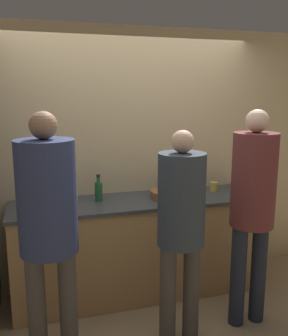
{
  "coord_description": "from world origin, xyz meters",
  "views": [
    {
      "loc": [
        -0.93,
        -2.97,
        1.96
      ],
      "look_at": [
        0.0,
        0.15,
        1.31
      ],
      "focal_mm": 40.0,
      "sensor_mm": 36.0,
      "label": 1
    }
  ],
  "objects": [
    {
      "name": "person_center",
      "position": [
        0.12,
        -0.44,
        1.02
      ],
      "size": [
        0.36,
        0.36,
        1.7
      ],
      "color": "#4C4742",
      "rests_on": "ground_plane"
    },
    {
      "name": "cup_red",
      "position": [
        0.67,
        0.6,
        1.0
      ],
      "size": [
        0.08,
        0.08,
        0.08
      ],
      "color": "#A33D33",
      "rests_on": "counter"
    },
    {
      "name": "fruit_bowl",
      "position": [
        0.3,
        0.34,
        1.0
      ],
      "size": [
        0.34,
        0.34,
        0.11
      ],
      "color": "brown",
      "rests_on": "counter"
    },
    {
      "name": "ground_plane",
      "position": [
        0.0,
        0.0,
        0.0
      ],
      "size": [
        14.0,
        14.0,
        0.0
      ],
      "primitive_type": "plane",
      "color": "#9E8460"
    },
    {
      "name": "wall_back",
      "position": [
        0.0,
        0.7,
        1.3
      ],
      "size": [
        5.2,
        0.06,
        2.6
      ],
      "color": "#D6BC8C",
      "rests_on": "ground_plane"
    },
    {
      "name": "bottle_green",
      "position": [
        -0.36,
        0.44,
        1.06
      ],
      "size": [
        0.07,
        0.07,
        0.25
      ],
      "color": "#236033",
      "rests_on": "counter"
    },
    {
      "name": "bottle_dark",
      "position": [
        0.99,
        0.29,
        1.06
      ],
      "size": [
        0.05,
        0.05,
        0.25
      ],
      "color": "#333338",
      "rests_on": "counter"
    },
    {
      "name": "cup_yellow",
      "position": [
        0.85,
        0.44,
        1.01
      ],
      "size": [
        0.08,
        0.08,
        0.1
      ],
      "color": "gold",
      "rests_on": "counter"
    },
    {
      "name": "bottle_clear",
      "position": [
        -0.59,
        0.49,
        1.02
      ],
      "size": [
        0.06,
        0.06,
        0.16
      ],
      "color": "silver",
      "rests_on": "counter"
    },
    {
      "name": "person_left",
      "position": [
        -0.86,
        -0.46,
        1.14
      ],
      "size": [
        0.4,
        0.4,
        1.85
      ],
      "color": "#4C4742",
      "rests_on": "ground_plane"
    },
    {
      "name": "utensil_crock",
      "position": [
        0.38,
        0.61,
        1.03
      ],
      "size": [
        0.09,
        0.09,
        0.24
      ],
      "color": "#3D424C",
      "rests_on": "counter"
    },
    {
      "name": "person_right",
      "position": [
        0.77,
        -0.39,
        1.11
      ],
      "size": [
        0.36,
        0.36,
        1.84
      ],
      "color": "#232838",
      "rests_on": "ground_plane"
    },
    {
      "name": "counter",
      "position": [
        0.0,
        0.38,
        0.48
      ],
      "size": [
        2.39,
        0.68,
        0.96
      ],
      "color": "tan",
      "rests_on": "ground_plane"
    }
  ]
}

